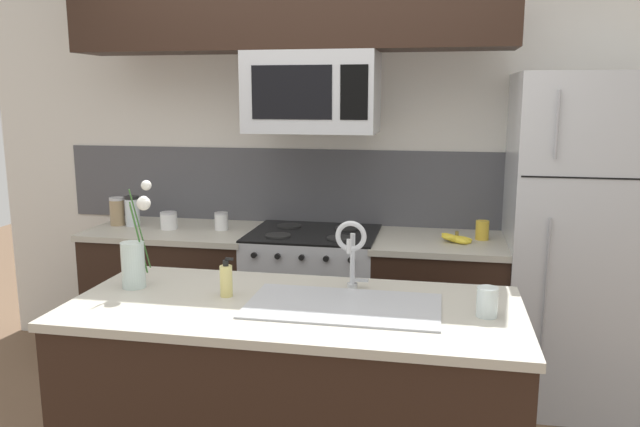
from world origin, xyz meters
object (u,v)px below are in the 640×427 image
object	(u,v)px
storage_jar_short	(169,221)
storage_jar_medium	(132,211)
microwave	(312,93)
coffee_tin	(482,230)
banana_bunch	(457,239)
storage_jar_tall	(117,211)
sink_faucet	(351,245)
stove_range	(314,306)
dish_soap_bottle	(226,280)
refrigerator	(585,243)
storage_jar_squat	(221,221)
drinking_glass	(487,302)
flower_vase	(135,259)

from	to	relation	value
storage_jar_short	storage_jar_medium	bearing A→B (deg)	169.41
microwave	coffee_tin	world-z (taller)	microwave
storage_jar_medium	banana_bunch	xyz separation A→B (m)	(2.02, -0.08, -0.07)
microwave	storage_jar_tall	world-z (taller)	microwave
banana_bunch	sink_faucet	bearing A→B (deg)	-115.13
stove_range	dish_soap_bottle	distance (m)	1.32
stove_range	storage_jar_medium	world-z (taller)	storage_jar_medium
coffee_tin	sink_faucet	size ratio (longest dim) A/B	0.36
refrigerator	coffee_tin	bearing A→B (deg)	176.89
stove_range	storage_jar_squat	distance (m)	0.77
refrigerator	sink_faucet	bearing A→B (deg)	-137.54
storage_jar_squat	drinking_glass	size ratio (longest dim) A/B	0.96
drinking_glass	flower_vase	bearing A→B (deg)	176.68
microwave	storage_jar_medium	distance (m)	1.39
coffee_tin	dish_soap_bottle	size ratio (longest dim) A/B	0.67
stove_range	storage_jar_short	world-z (taller)	storage_jar_short
coffee_tin	microwave	bearing A→B (deg)	-175.86
microwave	drinking_glass	xyz separation A→B (m)	(0.92, -1.23, -0.78)
refrigerator	dish_soap_bottle	xyz separation A→B (m)	(-1.65, -1.23, 0.05)
banana_bunch	drinking_glass	size ratio (longest dim) A/B	1.69
refrigerator	flower_vase	xyz separation A→B (m)	(-2.08, -1.19, 0.11)
stove_range	storage_jar_short	bearing A→B (deg)	-178.28
storage_jar_medium	flower_vase	bearing A→B (deg)	-61.94
microwave	storage_jar_short	bearing A→B (deg)	-179.60
sink_faucet	banana_bunch	bearing A→B (deg)	64.87
coffee_tin	dish_soap_bottle	world-z (taller)	dish_soap_bottle
flower_vase	coffee_tin	bearing A→B (deg)	38.60
coffee_tin	sink_faucet	distance (m)	1.25
stove_range	dish_soap_bottle	bearing A→B (deg)	-95.52
storage_jar_tall	storage_jar_short	world-z (taller)	storage_jar_tall
storage_jar_tall	dish_soap_bottle	distance (m)	1.70
storage_jar_tall	coffee_tin	bearing A→B (deg)	0.75
microwave	storage_jar_tall	size ratio (longest dim) A/B	4.16
storage_jar_squat	banana_bunch	size ratio (longest dim) A/B	0.57
stove_range	refrigerator	bearing A→B (deg)	0.75
drinking_glass	storage_jar_tall	bearing A→B (deg)	150.03
flower_vase	banana_bunch	bearing A→B (deg)	38.73
stove_range	sink_faucet	xyz separation A→B (m)	(0.38, -1.04, 0.65)
stove_range	flower_vase	world-z (taller)	flower_vase
refrigerator	dish_soap_bottle	size ratio (longest dim) A/B	11.19
refrigerator	banana_bunch	bearing A→B (deg)	-173.47
storage_jar_medium	storage_jar_short	xyz separation A→B (m)	(0.27, -0.05, -0.04)
storage_jar_tall	flower_vase	bearing A→B (deg)	-58.10
sink_faucet	storage_jar_squat	bearing A→B (deg)	132.41
storage_jar_tall	drinking_glass	distance (m)	2.55
dish_soap_bottle	flower_vase	bearing A→B (deg)	174.03
banana_bunch	dish_soap_bottle	world-z (taller)	dish_soap_bottle
storage_jar_tall	drinking_glass	world-z (taller)	storage_jar_tall
stove_range	coffee_tin	size ratio (longest dim) A/B	8.45
refrigerator	storage_jar_short	xyz separation A→B (m)	(-2.45, -0.05, 0.04)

